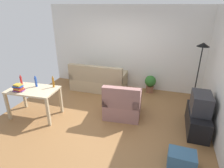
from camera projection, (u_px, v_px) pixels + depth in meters
The scene contains 14 objects.
ground_plane at pixel (103, 118), 4.85m from camera, with size 5.20×4.40×0.02m, color olive.
wall_rear at pixel (124, 48), 6.24m from camera, with size 5.20×0.10×2.70m, color silver.
couch at pixel (98, 81), 6.31m from camera, with size 1.80×0.84×0.92m.
tv_stand at pixel (197, 121), 4.29m from camera, with size 0.44×1.10×0.48m.
tv at pixel (201, 103), 4.11m from camera, with size 0.41×0.60×0.44m.
torchiere_lamp at pixel (201, 58), 4.85m from camera, with size 0.32×0.32×1.81m.
desk at pixel (33, 93), 4.68m from camera, with size 1.24×0.77×0.76m.
potted_plant at pixel (150, 83), 6.12m from camera, with size 0.36×0.36×0.57m.
armchair at pixel (123, 105), 4.81m from camera, with size 0.97×0.91×0.92m.
storage_box at pixel (182, 159), 3.34m from camera, with size 0.48×0.34×0.30m, color #386084.
bottle_red at pixel (21, 80), 4.87m from camera, with size 0.05×0.05×0.26m.
bottle_blue at pixel (36, 82), 4.74m from camera, with size 0.06×0.06×0.29m.
bottle_amber at pixel (53, 82), 4.70m from camera, with size 0.05×0.05×0.30m.
book_stack at pixel (18, 88), 4.50m from camera, with size 0.27×0.21×0.17m.
Camera 1 is at (1.45, -3.85, 2.71)m, focal length 30.05 mm.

